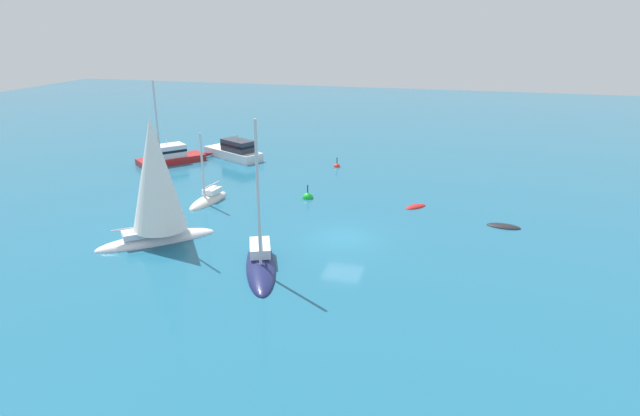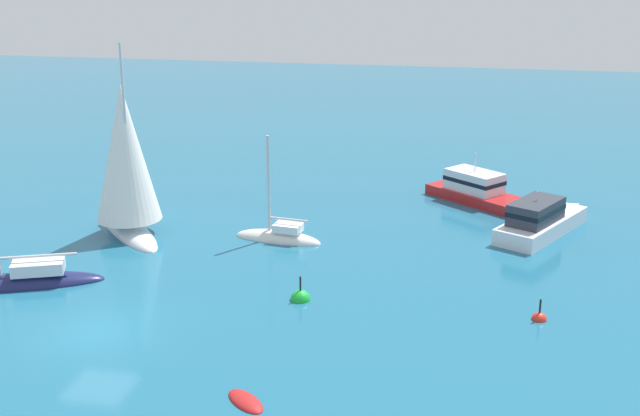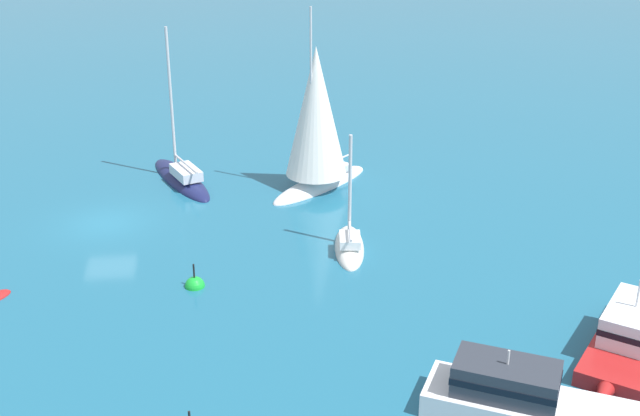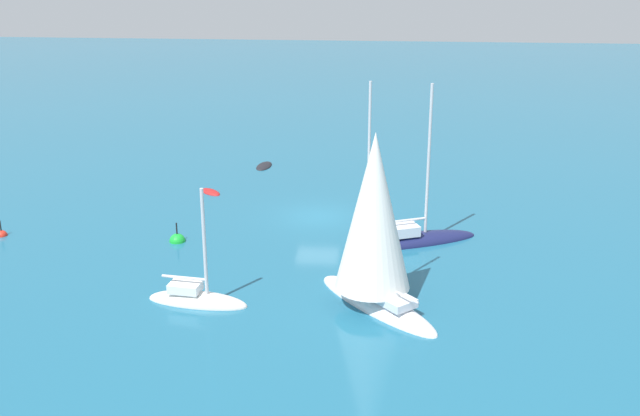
# 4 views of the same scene
# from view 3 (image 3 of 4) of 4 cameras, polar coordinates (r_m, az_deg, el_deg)

# --- Properties ---
(ground_plane) EXTENTS (160.00, 160.00, 0.00)m
(ground_plane) POSITION_cam_3_polar(r_m,az_deg,el_deg) (42.75, -14.55, -1.01)
(ground_plane) COLOR #1E607F
(yacht) EXTENTS (6.26, 6.68, 10.50)m
(yacht) POSITION_cam_3_polar(r_m,az_deg,el_deg) (44.58, -0.22, 5.85)
(yacht) COLOR white
(yacht) RESTS_ON ground
(powerboat) EXTENTS (5.32, 8.17, 2.49)m
(powerboat) POSITION_cam_3_polar(r_m,az_deg,el_deg) (28.23, 14.16, -12.70)
(powerboat) COLOR white
(powerboat) RESTS_ON ground
(sailboat) EXTENTS (4.79, 1.96, 5.95)m
(sailboat) POSITION_cam_3_polar(r_m,az_deg,el_deg) (38.70, 2.05, -2.68)
(sailboat) COLOR silver
(sailboat) RESTS_ON ground
(ketch) EXTENTS (7.51, 4.36, 9.08)m
(ketch) POSITION_cam_3_polar(r_m,az_deg,el_deg) (47.30, -9.53, 2.02)
(ketch) COLOR #191E4C
(ketch) RESTS_ON ground
(launch) EXTENTS (7.03, 6.09, 2.90)m
(launch) POSITION_cam_3_polar(r_m,az_deg,el_deg) (32.80, 20.62, -8.21)
(launch) COLOR #B21E1E
(launch) RESTS_ON ground
(mooring_buoy) EXTENTS (0.87, 0.87, 1.50)m
(mooring_buoy) POSITION_cam_3_polar(r_m,az_deg,el_deg) (35.88, -8.64, -5.37)
(mooring_buoy) COLOR green
(mooring_buoy) RESTS_ON ground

